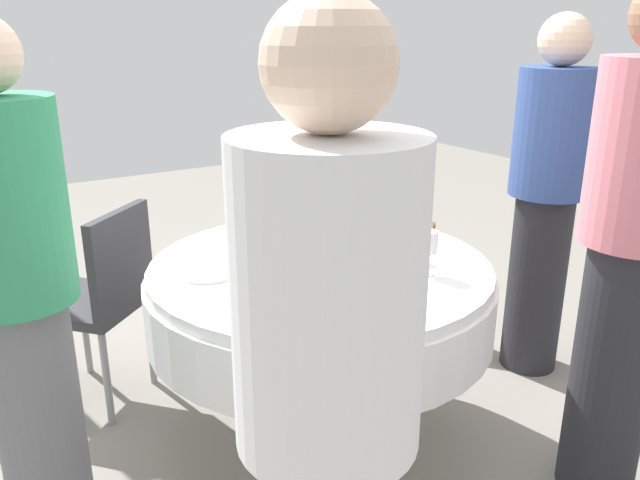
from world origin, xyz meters
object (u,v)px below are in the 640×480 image
bottle_amber_north (266,257)px  chair_far (392,225)px  wine_glass_mid (372,220)px  chair_outer (103,291)px  bottle_amber_east (291,232)px  wine_glass_far (398,228)px  person_right (632,248)px  plate_front (242,242)px  person_east (547,195)px  bottle_dark_green_right (299,272)px  wine_glass_outer (313,224)px  plate_inner (208,271)px  person_north (327,430)px  wine_glass_west (427,243)px  person_mid (18,288)px  plate_south (359,269)px  dining_table (320,301)px  bottle_amber_mid (288,192)px

bottle_amber_north → chair_far: bearing=126.0°
wine_glass_mid → chair_outer: 1.16m
bottle_amber_east → bottle_amber_north: bearing=-46.5°
wine_glass_far → person_right: size_ratio=0.09×
plate_front → bottle_amber_north: bearing=-16.9°
bottle_amber_east → chair_far: 1.34m
plate_front → person_east: (0.41, 1.31, 0.10)m
bottle_dark_green_right → wine_glass_outer: size_ratio=2.11×
chair_outer → plate_inner: bearing=-109.2°
person_north → chair_outer: (-1.69, -0.01, -0.33)m
wine_glass_west → wine_glass_outer: wine_glass_west is taller
plate_front → wine_glass_outer: bearing=53.4°
person_east → person_right: bearing=-31.0°
plate_front → bottle_amber_east: bearing=10.4°
wine_glass_far → chair_outer: size_ratio=0.18×
bottle_amber_east → person_mid: 0.90m
plate_south → chair_outer: chair_outer is taller
plate_inner → chair_outer: size_ratio=0.24×
dining_table → bottle_dark_green_right: bearing=-41.2°
person_east → person_mid: 2.16m
bottle_dark_green_right → person_east: 1.45m
plate_inner → person_east: size_ratio=0.13×
person_east → person_right: person_right is taller
wine_glass_mid → person_north: person_north is taller
wine_glass_outer → plate_inner: wine_glass_outer is taller
person_north → chair_outer: person_north is taller
wine_glass_west → person_east: size_ratio=0.10×
bottle_amber_east → person_east: (0.11, 1.25, -0.01)m
wine_glass_west → bottle_dark_green_right: bearing=-88.0°
bottle_amber_east → wine_glass_far: bottle_amber_east is taller
dining_table → person_right: person_right is taller
dining_table → wine_glass_outer: bearing=156.1°
wine_glass_outer → plate_south: wine_glass_outer is taller
bottle_amber_mid → plate_inner: size_ratio=1.47×
dining_table → wine_glass_outer: size_ratio=9.93×
bottle_dark_green_right → chair_outer: 1.13m
chair_far → wine_glass_west: bearing=-72.5°
person_east → plate_inner: bearing=-93.8°
bottle_amber_east → chair_far: bottle_amber_east is taller
person_right → wine_glass_mid: bearing=-105.2°
bottle_amber_mid → wine_glass_mid: bearing=17.6°
wine_glass_mid → bottle_amber_north: bearing=-71.2°
plate_front → person_north: person_north is taller
person_right → plate_front: bearing=-94.6°
bottle_amber_mid → person_mid: bearing=-70.7°
chair_far → wine_glass_outer: bearing=-94.6°
bottle_dark_green_right → wine_glass_west: bottle_dark_green_right is taller
dining_table → wine_glass_mid: 0.38m
wine_glass_west → person_mid: bearing=-106.5°
bottle_dark_green_right → plate_south: (-0.16, 0.34, -0.12)m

